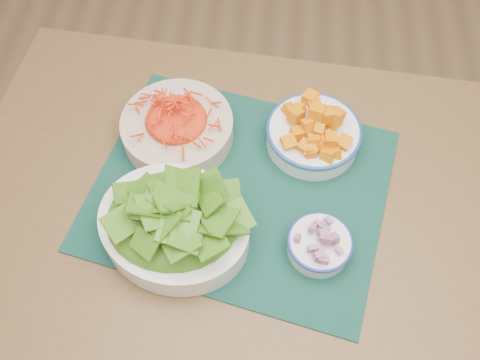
# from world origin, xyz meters

# --- Properties ---
(table) EXTENTS (1.37, 0.97, 0.75)m
(table) POSITION_xyz_m (-0.34, 0.32, 0.66)
(table) COLOR brown
(table) RESTS_ON ground
(placemat) EXTENTS (0.64, 0.56, 0.00)m
(placemat) POSITION_xyz_m (-0.44, 0.40, 0.75)
(placemat) COLOR black
(placemat) RESTS_ON table
(carrot_bowl) EXTENTS (0.27, 0.27, 0.09)m
(carrot_bowl) POSITION_xyz_m (-0.58, 0.52, 0.80)
(carrot_bowl) COLOR beige
(carrot_bowl) RESTS_ON placemat
(squash_bowl) EXTENTS (0.25, 0.25, 0.10)m
(squash_bowl) POSITION_xyz_m (-0.30, 0.52, 0.80)
(squash_bowl) COLOR white
(squash_bowl) RESTS_ON placemat
(lettuce_bowl) EXTENTS (0.33, 0.30, 0.12)m
(lettuce_bowl) POSITION_xyz_m (-0.55, 0.29, 0.81)
(lettuce_bowl) COLOR white
(lettuce_bowl) RESTS_ON placemat
(onion_bowl) EXTENTS (0.12, 0.12, 0.06)m
(onion_bowl) POSITION_xyz_m (-0.29, 0.29, 0.78)
(onion_bowl) COLOR white
(onion_bowl) RESTS_ON placemat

